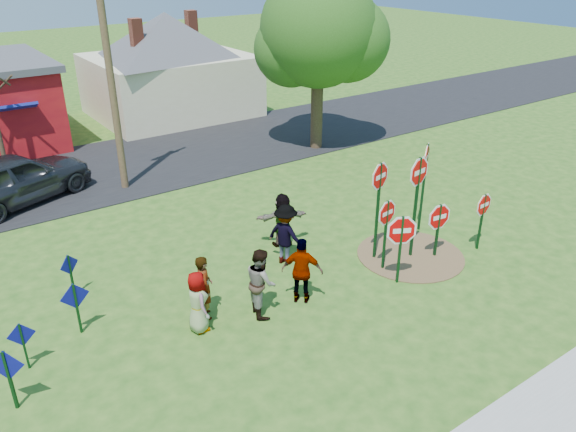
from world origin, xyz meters
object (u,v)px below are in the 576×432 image
Objects in this scene: stop_sign_a at (401,235)px; stop_sign_c at (418,184)px; leafy_tree at (321,35)px; person_b at (205,287)px; stop_sign_d at (426,165)px; person_a at (198,302)px; utility_pole at (109,69)px; suv at (14,179)px; stop_sign_b at (379,186)px.

stop_sign_c is at bearing 57.89° from stop_sign_a.
stop_sign_c is 0.42× the size of leafy_tree.
person_b is (-6.46, 0.83, -1.48)m from stop_sign_c.
stop_sign_d is 8.55m from person_a.
stop_sign_c is at bearing -178.13° from stop_sign_d.
leafy_tree is (9.14, -0.44, 0.49)m from utility_pole.
stop_sign_c is (1.39, 0.82, 0.87)m from stop_sign_a.
stop_sign_d reaches higher than person_a.
person_a is 10.56m from utility_pole.
person_a is at bearing 167.30° from stop_sign_c.
stop_sign_a is 11.96m from utility_pole.
person_b is 0.20× the size of utility_pole.
person_a is (-6.86, 0.42, -1.53)m from stop_sign_c.
stop_sign_d reaches higher than suv.
person_b is 10.34m from suv.
leafy_tree reaches higher than suv.
stop_sign_a is 0.28× the size of leafy_tree.
person_a is 0.29× the size of suv.
suv is at bearing 168.01° from utility_pole.
leafy_tree reaches higher than stop_sign_a.
utility_pole reaches higher than suv.
stop_sign_a is 0.66× the size of stop_sign_c.
stop_sign_a is at bearing -98.48° from person_a.
person_b is at bearing -170.63° from stop_sign_a.
stop_sign_d is 0.36× the size of utility_pole.
stop_sign_b reaches higher than person_a.
stop_sign_b is at bearing -66.75° from utility_pole.
person_a is 10.67m from suv.
leafy_tree is at bearing 58.14° from stop_sign_c.
stop_sign_b is 1.02× the size of stop_sign_d.
stop_sign_a is 5.65m from person_a.
stop_sign_b is 2.56m from stop_sign_d.
stop_sign_b is 0.58× the size of suv.
stop_sign_a is at bearing -158.70° from stop_sign_c.
utility_pole is at bearing 99.39° from stop_sign_b.
stop_sign_a is 12.36m from leafy_tree.
stop_sign_c reaches higher than stop_sign_d.
leafy_tree reaches higher than person_b.
suv is at bearing 14.63° from person_a.
stop_sign_a is 0.25× the size of utility_pole.
suv is (-7.38, 11.73, -0.49)m from stop_sign_a.
utility_pole is (-5.09, 10.13, 2.21)m from stop_sign_c.
leafy_tree is (5.44, 10.51, 3.57)m from stop_sign_a.
utility_pole is (-4.12, 9.58, 2.22)m from stop_sign_b.
stop_sign_b is 1.86× the size of person_b.
person_a is 0.20× the size of leafy_tree.
stop_sign_d is 14.30m from suv.
utility_pole is at bearing 136.09° from stop_sign_a.
stop_sign_c reaches higher than stop_sign_a.
stop_sign_c is (0.97, -0.55, 0.01)m from stop_sign_b.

